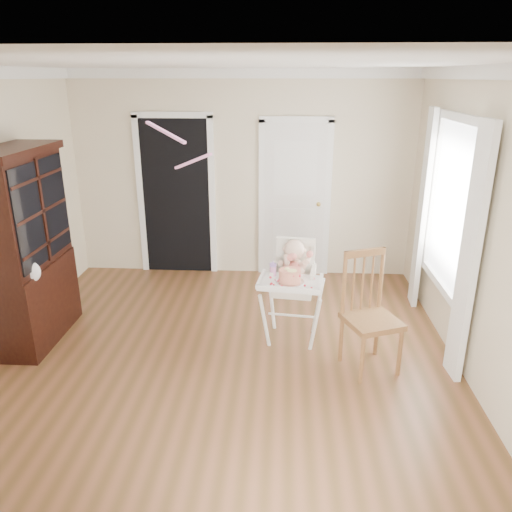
# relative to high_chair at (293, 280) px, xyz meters

# --- Properties ---
(floor) EXTENTS (5.00, 5.00, 0.00)m
(floor) POSITION_rel_high_chair_xyz_m (-0.67, -0.59, -0.67)
(floor) COLOR brown
(floor) RESTS_ON ground
(ceiling) EXTENTS (5.00, 5.00, 0.00)m
(ceiling) POSITION_rel_high_chair_xyz_m (-0.67, -0.59, 2.03)
(ceiling) COLOR white
(ceiling) RESTS_ON wall_back
(wall_back) EXTENTS (4.50, 0.00, 4.50)m
(wall_back) POSITION_rel_high_chair_xyz_m (-0.67, 1.91, 0.68)
(wall_back) COLOR beige
(wall_back) RESTS_ON floor
(wall_right) EXTENTS (0.00, 5.00, 5.00)m
(wall_right) POSITION_rel_high_chair_xyz_m (1.58, -0.59, 0.68)
(wall_right) COLOR beige
(wall_right) RESTS_ON floor
(crown_molding) EXTENTS (4.50, 5.00, 0.12)m
(crown_molding) POSITION_rel_high_chair_xyz_m (-0.67, -0.59, 1.97)
(crown_molding) COLOR white
(crown_molding) RESTS_ON ceiling
(doorway) EXTENTS (1.06, 0.05, 2.22)m
(doorway) POSITION_rel_high_chair_xyz_m (-1.57, 1.89, 0.44)
(doorway) COLOR black
(doorway) RESTS_ON wall_back
(closet_door) EXTENTS (0.96, 0.09, 2.13)m
(closet_door) POSITION_rel_high_chair_xyz_m (0.03, 1.88, 0.36)
(closet_door) COLOR white
(closet_door) RESTS_ON wall_back
(window_right) EXTENTS (0.13, 1.84, 2.30)m
(window_right) POSITION_rel_high_chair_xyz_m (1.51, 0.21, 0.62)
(window_right) COLOR white
(window_right) RESTS_ON wall_right
(high_chair) EXTENTS (0.70, 0.83, 1.08)m
(high_chair) POSITION_rel_high_chair_xyz_m (0.00, 0.00, 0.00)
(high_chair) COLOR white
(high_chair) RESTS_ON floor
(baby) EXTENTS (0.32, 0.25, 0.49)m
(baby) POSITION_rel_high_chair_xyz_m (0.00, 0.03, 0.16)
(baby) COLOR beige
(baby) RESTS_ON high_chair
(cake) EXTENTS (0.27, 0.27, 0.13)m
(cake) POSITION_rel_high_chair_xyz_m (-0.04, -0.25, 0.15)
(cake) COLOR silver
(cake) RESTS_ON high_chair
(sippy_cup) EXTENTS (0.07, 0.07, 0.16)m
(sippy_cup) POSITION_rel_high_chair_xyz_m (-0.20, -0.10, 0.15)
(sippy_cup) COLOR pink
(sippy_cup) RESTS_ON high_chair
(china_cabinet) EXTENTS (0.52, 1.18, 1.99)m
(china_cabinet) POSITION_rel_high_chair_xyz_m (-2.65, -0.12, 0.33)
(china_cabinet) COLOR black
(china_cabinet) RESTS_ON floor
(dining_chair) EXTENTS (0.60, 0.60, 1.12)m
(dining_chair) POSITION_rel_high_chair_xyz_m (0.71, -0.48, -0.14)
(dining_chair) COLOR brown
(dining_chair) RESTS_ON floor
(streamer) EXTENTS (0.40, 0.33, 0.15)m
(streamer) POSITION_rel_high_chair_xyz_m (-1.08, -0.59, 1.51)
(streamer) COLOR #F28CC7
(streamer) RESTS_ON ceiling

